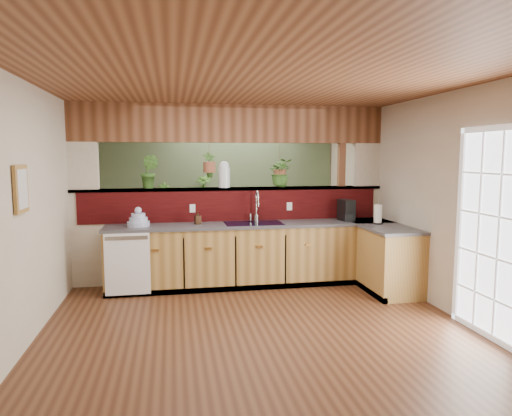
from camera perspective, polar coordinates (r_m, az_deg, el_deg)
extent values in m
cube|color=#4D2A17|center=(5.75, -1.07, -12.31)|extent=(4.60, 7.00, 0.01)
cube|color=brown|center=(5.49, -1.13, 14.30)|extent=(4.60, 7.00, 0.01)
cube|color=beige|center=(8.93, -4.75, 2.94)|extent=(4.60, 0.02, 2.60)
cube|color=beige|center=(2.14, 14.49, -8.77)|extent=(4.60, 0.02, 2.60)
cube|color=beige|center=(5.58, -25.08, 0.19)|extent=(0.02, 7.00, 2.60)
cube|color=beige|center=(6.27, 20.14, 1.03)|extent=(0.02, 7.00, 2.60)
cube|color=beige|center=(6.88, -2.91, -3.37)|extent=(4.60, 0.15, 1.35)
cube|color=#360708|center=(6.73, -2.84, 0.29)|extent=(4.40, 0.02, 0.45)
cube|color=brown|center=(6.80, -2.95, 2.42)|extent=(4.60, 0.21, 0.04)
cube|color=brown|center=(6.79, -3.00, 10.48)|extent=(4.60, 0.15, 0.55)
cube|color=beige|center=(6.83, -20.77, 4.79)|extent=(0.40, 0.15, 0.70)
cube|color=beige|center=(7.35, 13.55, 5.13)|extent=(0.40, 0.15, 0.70)
cube|color=brown|center=(7.22, 10.56, 2.00)|extent=(0.10, 0.10, 2.60)
cube|color=brown|center=(6.80, -2.95, 2.42)|extent=(4.60, 0.21, 0.04)
cube|color=brown|center=(6.79, -3.00, 10.48)|extent=(4.60, 0.15, 0.55)
cube|color=#506444|center=(8.91, -4.74, 2.93)|extent=(4.55, 0.02, 2.55)
cube|color=olive|center=(6.60, -0.31, -5.95)|extent=(4.10, 0.60, 0.86)
cube|color=#414146|center=(6.52, -0.31, -2.08)|extent=(4.14, 0.64, 0.04)
cube|color=olive|center=(6.73, 15.29, -5.95)|extent=(0.60, 1.48, 0.86)
cube|color=#414146|center=(6.65, 15.41, -2.16)|extent=(0.64, 1.52, 0.04)
cube|color=olive|center=(7.11, 13.76, -5.23)|extent=(0.60, 0.60, 0.86)
cube|color=#414146|center=(7.04, 13.86, -1.64)|extent=(0.64, 0.64, 0.04)
cube|color=black|center=(6.44, 0.12, -9.85)|extent=(4.10, 0.06, 0.08)
cube|color=black|center=(6.71, 13.09, -9.35)|extent=(0.06, 1.48, 0.08)
cube|color=white|center=(6.22, -15.77, -6.78)|extent=(0.58, 0.02, 0.82)
cube|color=#B7B7B2|center=(6.14, -15.89, -3.63)|extent=(0.54, 0.01, 0.05)
cube|color=black|center=(6.52, -0.31, -2.04)|extent=(0.82, 0.50, 0.03)
cube|color=black|center=(6.50, -1.96, -2.83)|extent=(0.34, 0.40, 0.16)
cube|color=black|center=(6.57, 1.32, -2.73)|extent=(0.34, 0.40, 0.16)
cube|color=white|center=(5.21, 27.01, -3.10)|extent=(0.06, 1.02, 2.16)
cube|color=olive|center=(4.79, -27.33, 2.12)|extent=(0.03, 0.35, 0.45)
cube|color=silver|center=(4.78, -27.16, 2.13)|extent=(0.01, 0.27, 0.37)
cylinder|color=#B7B7B2|center=(6.72, 0.04, -1.24)|extent=(0.07, 0.07, 0.10)
cylinder|color=#B7B7B2|center=(6.70, 0.04, 0.25)|extent=(0.02, 0.02, 0.27)
torus|color=#B7B7B2|center=(6.62, 0.15, 1.36)|extent=(0.20, 0.05, 0.20)
cylinder|color=#B7B7B2|center=(6.54, 0.29, 0.70)|extent=(0.02, 0.02, 0.12)
cylinder|color=#B7B7B2|center=(6.70, -0.70, -1.09)|extent=(0.03, 0.03, 0.10)
cylinder|color=#A5B1D5|center=(6.43, -14.48, -1.94)|extent=(0.30, 0.30, 0.07)
cylinder|color=#A5B1D5|center=(6.42, -14.50, -1.39)|extent=(0.25, 0.25, 0.06)
cylinder|color=#A5B1D5|center=(6.41, -14.51, -0.89)|extent=(0.19, 0.19, 0.06)
sphere|color=#A5B1D5|center=(6.40, -14.53, -0.29)|extent=(0.10, 0.10, 0.10)
imported|color=#392314|center=(6.47, -7.31, -1.20)|extent=(0.10, 0.10, 0.19)
cube|color=black|center=(6.89, 11.21, -0.26)|extent=(0.17, 0.27, 0.31)
cube|color=black|center=(6.82, 11.48, -1.22)|extent=(0.15, 0.10, 0.10)
cylinder|color=silver|center=(6.84, 11.40, -0.84)|extent=(0.08, 0.08, 0.08)
cylinder|color=black|center=(6.68, 14.97, -1.85)|extent=(0.14, 0.14, 0.02)
cylinder|color=#B7B7B2|center=(6.66, 15.00, -0.69)|extent=(0.02, 0.02, 0.29)
cylinder|color=white|center=(6.66, 15.00, -0.69)|extent=(0.11, 0.11, 0.25)
cylinder|color=silver|center=(6.77, -4.00, 3.80)|extent=(0.17, 0.17, 0.29)
sphere|color=silver|center=(6.76, -4.01, 5.19)|extent=(0.15, 0.15, 0.15)
imported|color=#335F20|center=(6.73, -13.17, 4.45)|extent=(0.33, 0.31, 0.48)
imported|color=#335F20|center=(6.92, 3.18, 4.27)|extent=(0.27, 0.27, 0.39)
cylinder|color=brown|center=(6.74, -5.87, 6.87)|extent=(0.01, 0.01, 0.30)
cylinder|color=brown|center=(6.74, -5.85, 5.10)|extent=(0.18, 0.18, 0.15)
imported|color=#335F20|center=(6.74, -5.87, 7.07)|extent=(0.23, 0.18, 0.38)
cylinder|color=brown|center=(6.91, 3.00, 6.40)|extent=(0.01, 0.01, 0.42)
cylinder|color=brown|center=(6.92, 2.99, 4.17)|extent=(0.18, 0.18, 0.16)
imported|color=#335F20|center=(6.91, 3.00, 6.13)|extent=(0.39, 0.35, 0.39)
cube|color=black|center=(8.73, -8.93, -2.49)|extent=(1.42, 0.91, 0.93)
imported|color=#335F20|center=(8.65, -11.40, 1.84)|extent=(0.22, 0.15, 0.41)
imported|color=#335F20|center=(8.66, -6.60, 2.32)|extent=(0.36, 0.36, 0.52)
imported|color=#335F20|center=(8.21, -0.23, -3.73)|extent=(0.87, 0.81, 0.79)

